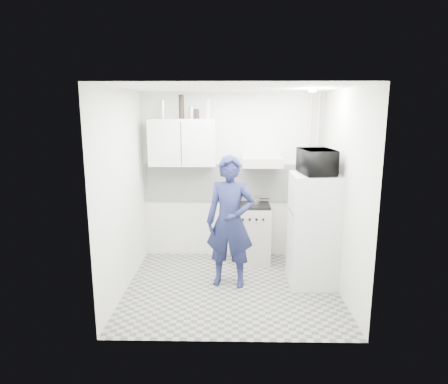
{
  "coord_description": "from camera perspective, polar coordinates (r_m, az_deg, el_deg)",
  "views": [
    {
      "loc": [
        -0.01,
        -4.96,
        2.37
      ],
      "look_at": [
        -0.11,
        0.3,
        1.25
      ],
      "focal_mm": 32.0,
      "sensor_mm": 36.0,
      "label": 1
    }
  ],
  "objects": [
    {
      "name": "bottle_e",
      "position": [
        6.04,
        -2.27,
        11.77
      ],
      "size": [
        0.07,
        0.07,
        0.29
      ],
      "primitive_type": "cylinder",
      "color": "#B2B7BC",
      "rests_on": "upper_cabinet"
    },
    {
      "name": "ceiling_spot_fixture",
      "position": [
        5.26,
        12.52,
        13.93
      ],
      "size": [
        0.1,
        0.1,
        0.02
      ],
      "primitive_type": "cylinder",
      "color": "white",
      "rests_on": "ceiling"
    },
    {
      "name": "pipe_a",
      "position": [
        6.36,
        12.96,
        2.03
      ],
      "size": [
        0.05,
        0.05,
        2.6
      ],
      "primitive_type": "cylinder",
      "color": "#BAB3A9",
      "rests_on": "floor"
    },
    {
      "name": "canister_a",
      "position": [
        6.06,
        -4.72,
        11.19
      ],
      "size": [
        0.07,
        0.07,
        0.17
      ],
      "primitive_type": "cylinder",
      "color": "silver",
      "rests_on": "upper_cabinet"
    },
    {
      "name": "bottle_d",
      "position": [
        6.08,
        -6.1,
        12.01
      ],
      "size": [
        0.08,
        0.08,
        0.35
      ],
      "primitive_type": "cylinder",
      "color": "black",
      "rests_on": "upper_cabinet"
    },
    {
      "name": "saucepan",
      "position": [
        6.2,
        4.48,
        -1.2
      ],
      "size": [
        0.16,
        0.16,
        0.09
      ],
      "primitive_type": "cylinder",
      "color": "silver",
      "rests_on": "stove_top"
    },
    {
      "name": "canister_b",
      "position": [
        6.06,
        -3.94,
        11.08
      ],
      "size": [
        0.08,
        0.08,
        0.15
      ],
      "primitive_type": "cylinder",
      "color": "black",
      "rests_on": "upper_cabinet"
    },
    {
      "name": "backsplash",
      "position": [
        6.3,
        1.15,
        1.33
      ],
      "size": [
        2.74,
        0.03,
        0.6
      ],
      "primitive_type": "cube",
      "color": "white",
      "rests_on": "wall_back"
    },
    {
      "name": "ceiling",
      "position": [
        4.96,
        1.23,
        14.67
      ],
      "size": [
        2.8,
        2.8,
        0.0
      ],
      "primitive_type": "plane",
      "color": "white",
      "rests_on": "wall_back"
    },
    {
      "name": "pipe_b",
      "position": [
        6.33,
        11.9,
        2.04
      ],
      "size": [
        0.04,
        0.04,
        2.6
      ],
      "primitive_type": "cylinder",
      "color": "#BAB3A9",
      "rests_on": "floor"
    },
    {
      "name": "microwave",
      "position": [
        5.32,
        13.15,
        4.24
      ],
      "size": [
        0.63,
        0.46,
        0.33
      ],
      "primitive_type": "imported",
      "rotation": [
        0.0,
        0.0,
        1.69
      ],
      "color": "black",
      "rests_on": "fridge"
    },
    {
      "name": "upper_cabinet",
      "position": [
        6.1,
        -5.94,
        7.07
      ],
      "size": [
        1.0,
        0.35,
        0.7
      ],
      "primitive_type": "cube",
      "color": "silver",
      "rests_on": "wall_back"
    },
    {
      "name": "range_hood",
      "position": [
        6.03,
        5.46,
        4.35
      ],
      "size": [
        0.6,
        0.5,
        0.14
      ],
      "primitive_type": "cube",
      "color": "#BAB3A9",
      "rests_on": "wall_back"
    },
    {
      "name": "floor",
      "position": [
        5.5,
        1.11,
        -13.53
      ],
      "size": [
        2.8,
        2.8,
        0.0
      ],
      "primitive_type": "plane",
      "color": "gray",
      "rests_on": "ground"
    },
    {
      "name": "wall_back",
      "position": [
        6.3,
        1.15,
        2.25
      ],
      "size": [
        2.8,
        0.0,
        2.8
      ],
      "primitive_type": "plane",
      "rotation": [
        1.57,
        0.0,
        0.0
      ],
      "color": "silver",
      "rests_on": "floor"
    },
    {
      "name": "wall_right",
      "position": [
        5.26,
        16.59,
        -0.21
      ],
      "size": [
        0.0,
        2.6,
        2.6
      ],
      "primitive_type": "plane",
      "rotation": [
        1.57,
        0.0,
        -1.57
      ],
      "color": "silver",
      "rests_on": "floor"
    },
    {
      "name": "stove",
      "position": [
        6.27,
        4.0,
        -5.93
      ],
      "size": [
        0.55,
        0.55,
        0.88
      ],
      "primitive_type": "cube",
      "color": "#BAB3A9",
      "rests_on": "floor"
    },
    {
      "name": "fridge",
      "position": [
        5.52,
        12.69,
        -5.28
      ],
      "size": [
        0.63,
        0.63,
        1.52
      ],
      "primitive_type": "cube",
      "rotation": [
        0.0,
        0.0,
        0.0
      ],
      "color": "silver",
      "rests_on": "floor"
    },
    {
      "name": "stove_top",
      "position": [
        6.15,
        4.07,
        -1.88
      ],
      "size": [
        0.53,
        0.53,
        0.03
      ],
      "primitive_type": "cube",
      "color": "black",
      "rests_on": "stove"
    },
    {
      "name": "bottle_b",
      "position": [
        6.12,
        -8.76,
        11.54
      ],
      "size": [
        0.07,
        0.07,
        0.27
      ],
      "primitive_type": "cylinder",
      "color": "silver",
      "rests_on": "upper_cabinet"
    },
    {
      "name": "wall_left",
      "position": [
        5.26,
        -14.27,
        -0.09
      ],
      "size": [
        0.0,
        2.6,
        2.6
      ],
      "primitive_type": "plane",
      "rotation": [
        1.57,
        0.0,
        1.57
      ],
      "color": "silver",
      "rests_on": "floor"
    },
    {
      "name": "person",
      "position": [
        5.3,
        0.88,
        -4.29
      ],
      "size": [
        0.71,
        0.54,
        1.77
      ],
      "primitive_type": "imported",
      "rotation": [
        0.0,
        0.0,
        -0.19
      ],
      "color": "#191D44",
      "rests_on": "floor"
    }
  ]
}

